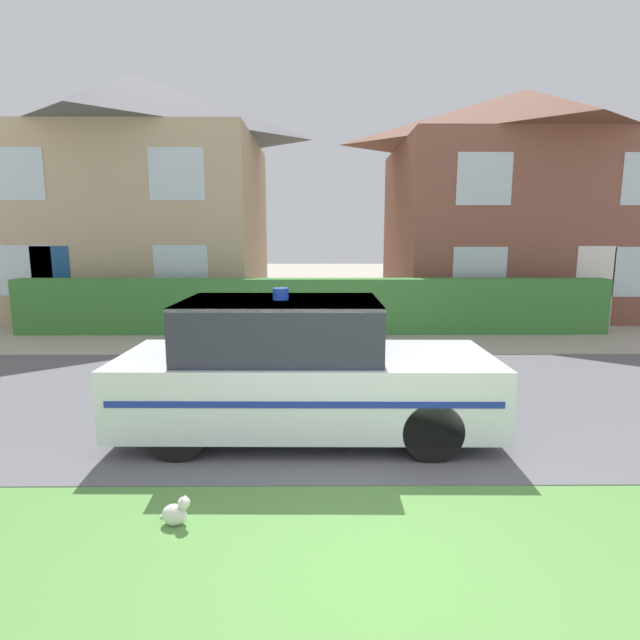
{
  "coord_description": "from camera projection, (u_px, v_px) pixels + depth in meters",
  "views": [
    {
      "loc": [
        -0.45,
        -3.3,
        2.35
      ],
      "look_at": [
        -0.4,
        4.41,
        1.05
      ],
      "focal_mm": 28.0,
      "sensor_mm": 36.0,
      "label": 1
    }
  ],
  "objects": [
    {
      "name": "ground_plane",
      "position": [
        379.0,
        561.0,
        3.65
      ],
      "size": [
        80.0,
        80.0,
        0.0
      ],
      "primitive_type": "plane",
      "color": "#A89E8E"
    },
    {
      "name": "police_car",
      "position": [
        300.0,
        371.0,
        5.87
      ],
      "size": [
        4.34,
        1.69,
        1.75
      ],
      "rotation": [
        0.0,
        0.0,
        -0.01
      ],
      "color": "black",
      "rests_on": "road_strip"
    },
    {
      "name": "road_strip",
      "position": [
        347.0,
        397.0,
        7.36
      ],
      "size": [
        28.0,
        5.33,
        0.01
      ],
      "primitive_type": "cube",
      "color": "#5B5B60",
      "rests_on": "ground"
    },
    {
      "name": "garden_hedge",
      "position": [
        312.0,
        306.0,
        12.15
      ],
      "size": [
        14.33,
        0.54,
        1.34
      ],
      "primitive_type": "cube",
      "color": "#3D7F38",
      "rests_on": "ground"
    },
    {
      "name": "lawn_verge",
      "position": [
        379.0,
        559.0,
        3.66
      ],
      "size": [
        28.0,
        2.17,
        0.01
      ],
      "primitive_type": "cube",
      "color": "#568C42",
      "rests_on": "ground"
    },
    {
      "name": "house_left",
      "position": [
        139.0,
        194.0,
        15.48
      ],
      "size": [
        7.67,
        6.26,
        7.14
      ],
      "color": "tan",
      "rests_on": "ground"
    },
    {
      "name": "cat",
      "position": [
        176.0,
        513.0,
        4.09
      ],
      "size": [
        0.29,
        0.19,
        0.26
      ],
      "rotation": [
        0.0,
        0.0,
        6.15
      ],
      "color": "silver",
      "rests_on": "ground"
    },
    {
      "name": "house_right",
      "position": [
        519.0,
        201.0,
        15.56
      ],
      "size": [
        8.0,
        6.24,
        6.73
      ],
      "color": "brown",
      "rests_on": "ground"
    }
  ]
}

